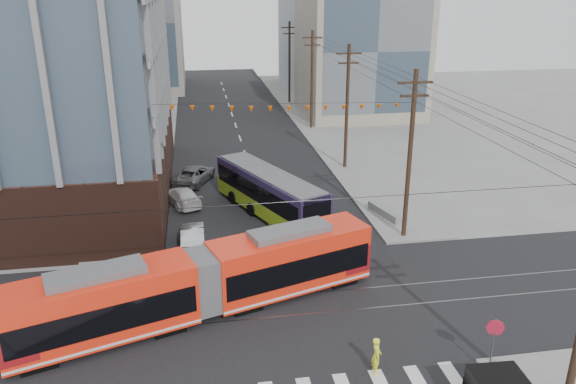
# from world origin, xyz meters

# --- Properties ---
(ground) EXTENTS (160.00, 160.00, 0.00)m
(ground) POSITION_xyz_m (0.00, 0.00, 0.00)
(ground) COLOR slate
(bg_bldg_nw_near) EXTENTS (18.00, 16.00, 18.00)m
(bg_bldg_nw_near) POSITION_xyz_m (-17.00, 52.00, 9.00)
(bg_bldg_nw_near) COLOR #8C99A5
(bg_bldg_nw_near) RESTS_ON ground
(bg_bldg_ne_near) EXTENTS (14.00, 14.00, 16.00)m
(bg_bldg_ne_near) POSITION_xyz_m (16.00, 48.00, 8.00)
(bg_bldg_ne_near) COLOR gray
(bg_bldg_ne_near) RESTS_ON ground
(bg_bldg_nw_far) EXTENTS (16.00, 18.00, 20.00)m
(bg_bldg_nw_far) POSITION_xyz_m (-14.00, 72.00, 10.00)
(bg_bldg_nw_far) COLOR gray
(bg_bldg_nw_far) RESTS_ON ground
(bg_bldg_ne_far) EXTENTS (16.00, 16.00, 14.00)m
(bg_bldg_ne_far) POSITION_xyz_m (18.00, 68.00, 7.00)
(bg_bldg_ne_far) COLOR #8C99A5
(bg_bldg_ne_far) RESTS_ON ground
(utility_pole_far) EXTENTS (0.30, 0.30, 11.00)m
(utility_pole_far) POSITION_xyz_m (8.50, 56.00, 5.50)
(utility_pole_far) COLOR black
(utility_pole_far) RESTS_ON ground
(streetcar) EXTENTS (18.48, 8.31, 3.58)m
(streetcar) POSITION_xyz_m (-4.77, 3.92, 1.79)
(streetcar) COLOR red
(streetcar) RESTS_ON ground
(city_bus) EXTENTS (6.94, 11.70, 3.30)m
(city_bus) POSITION_xyz_m (0.29, 16.33, 1.65)
(city_bus) COLOR #281C3F
(city_bus) RESTS_ON ground
(parked_car_silver) EXTENTS (1.45, 4.15, 1.37)m
(parked_car_silver) POSITION_xyz_m (-5.25, 12.01, 0.68)
(parked_car_silver) COLOR #BBBDC1
(parked_car_silver) RESTS_ON ground
(parked_car_white) EXTENTS (3.26, 4.88, 1.31)m
(parked_car_white) POSITION_xyz_m (-5.95, 19.32, 0.66)
(parked_car_white) COLOR silver
(parked_car_white) RESTS_ON ground
(parked_car_grey) EXTENTS (4.13, 5.63, 1.42)m
(parked_car_grey) POSITION_xyz_m (-5.01, 24.33, 0.71)
(parked_car_grey) COLOR #555657
(parked_car_grey) RESTS_ON ground
(pedestrian) EXTENTS (0.54, 0.71, 1.73)m
(pedestrian) POSITION_xyz_m (2.40, -1.95, 0.87)
(pedestrian) COLOR #F7FF2F
(pedestrian) RESTS_ON ground
(stop_sign) EXTENTS (0.97, 0.97, 2.53)m
(stop_sign) POSITION_xyz_m (7.18, -2.84, 1.26)
(stop_sign) COLOR red
(stop_sign) RESTS_ON ground
(jersey_barrier) EXTENTS (1.69, 3.61, 0.70)m
(jersey_barrier) POSITION_xyz_m (8.30, 14.36, 0.35)
(jersey_barrier) COLOR slate
(jersey_barrier) RESTS_ON ground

